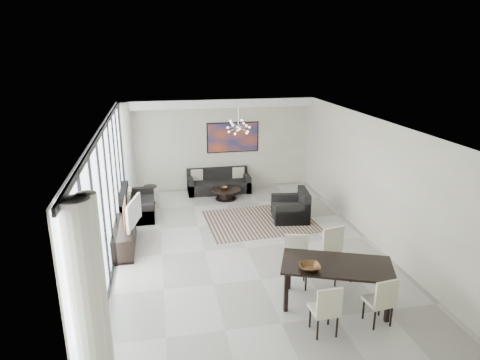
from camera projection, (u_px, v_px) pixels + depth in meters
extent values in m
cube|color=#A8A39B|center=(246.00, 247.00, 9.87)|extent=(6.00, 9.00, 0.02)
cube|color=white|center=(247.00, 123.00, 9.01)|extent=(6.00, 9.00, 0.02)
cube|color=beige|center=(217.00, 144.00, 13.64)|extent=(6.00, 0.02, 2.90)
cube|color=beige|center=(322.00, 302.00, 5.24)|extent=(6.00, 0.02, 2.90)
cube|color=beige|center=(371.00, 180.00, 9.99)|extent=(0.02, 9.00, 2.90)
cube|color=silver|center=(107.00, 197.00, 8.89)|extent=(0.01, 8.95, 2.85)
cube|color=black|center=(102.00, 130.00, 8.48)|extent=(0.04, 8.95, 0.10)
cube|color=black|center=(115.00, 258.00, 9.33)|extent=(0.04, 8.95, 0.06)
cube|color=black|center=(77.00, 307.00, 5.16)|extent=(0.04, 0.05, 2.88)
cube|color=black|center=(89.00, 266.00, 6.09)|extent=(0.04, 0.05, 2.88)
cube|color=black|center=(97.00, 237.00, 7.03)|extent=(0.04, 0.05, 2.88)
cube|color=black|center=(104.00, 214.00, 7.96)|extent=(0.04, 0.05, 2.88)
cube|color=black|center=(109.00, 197.00, 8.90)|extent=(0.04, 0.05, 2.88)
cube|color=black|center=(113.00, 182.00, 9.83)|extent=(0.04, 0.05, 2.88)
cube|color=black|center=(116.00, 170.00, 10.77)|extent=(0.04, 0.05, 2.88)
cube|color=black|center=(119.00, 160.00, 11.70)|extent=(0.04, 0.05, 2.88)
cube|color=black|center=(121.00, 152.00, 12.64)|extent=(0.04, 0.05, 2.88)
cylinder|color=beige|center=(88.00, 313.00, 5.04)|extent=(0.36, 0.36, 2.85)
cylinder|color=beige|center=(127.00, 150.00, 12.81)|extent=(0.36, 0.36, 2.85)
cube|color=white|center=(218.00, 103.00, 13.07)|extent=(5.98, 0.40, 0.26)
cube|color=#B84419|center=(233.00, 137.00, 13.65)|extent=(1.68, 0.04, 0.98)
cylinder|color=silver|center=(238.00, 117.00, 11.48)|extent=(0.02, 0.02, 0.55)
sphere|color=silver|center=(238.00, 127.00, 11.56)|extent=(0.12, 0.12, 0.12)
cube|color=black|center=(260.00, 221.00, 11.35)|extent=(2.90, 2.29, 0.01)
cylinder|color=black|center=(226.00, 190.00, 12.90)|extent=(0.90, 0.90, 0.04)
cylinder|color=black|center=(226.00, 195.00, 12.95)|extent=(0.40, 0.40, 0.28)
cylinder|color=black|center=(226.00, 199.00, 12.98)|extent=(0.63, 0.63, 0.03)
imported|color=brown|center=(224.00, 188.00, 12.87)|extent=(0.24, 0.24, 0.07)
cube|color=black|center=(219.00, 186.00, 13.58)|extent=(1.96, 0.80, 0.36)
cube|color=black|center=(217.00, 173.00, 13.77)|extent=(1.96, 0.16, 0.36)
cube|color=black|center=(190.00, 186.00, 13.39)|extent=(0.16, 0.80, 0.52)
cube|color=black|center=(247.00, 182.00, 13.72)|extent=(0.16, 0.80, 0.52)
cube|color=black|center=(138.00, 208.00, 11.70)|extent=(0.87, 1.56, 0.39)
cube|color=black|center=(124.00, 196.00, 11.52)|extent=(0.17, 1.56, 0.39)
cube|color=black|center=(137.00, 215.00, 11.03)|extent=(0.87, 0.17, 0.56)
cube|color=black|center=(139.00, 197.00, 12.32)|extent=(0.87, 0.17, 0.56)
cube|color=black|center=(290.00, 212.00, 11.42)|extent=(1.03, 1.07, 0.40)
cube|color=black|center=(304.00, 198.00, 11.31)|extent=(0.31, 0.97, 0.40)
cube|color=black|center=(288.00, 204.00, 11.76)|extent=(0.92, 0.31, 0.58)
cube|color=black|center=(293.00, 215.00, 11.02)|extent=(0.92, 0.31, 0.58)
cylinder|color=black|center=(150.00, 187.00, 12.50)|extent=(0.39, 0.39, 0.04)
cylinder|color=black|center=(151.00, 195.00, 12.58)|extent=(0.06, 0.06, 0.49)
cylinder|color=black|center=(151.00, 203.00, 12.65)|extent=(0.27, 0.27, 0.03)
cube|color=black|center=(124.00, 237.00, 9.79)|extent=(0.48, 1.72, 0.54)
imported|color=gray|center=(129.00, 212.00, 9.68)|extent=(0.37, 1.07, 0.61)
cube|color=black|center=(337.00, 265.00, 7.49)|extent=(2.13, 1.59, 0.04)
cube|color=black|center=(286.00, 292.00, 7.40)|extent=(0.07, 0.07, 0.76)
cube|color=black|center=(289.00, 271.00, 8.10)|extent=(0.07, 0.07, 0.76)
cube|color=black|center=(388.00, 302.00, 7.12)|extent=(0.07, 0.07, 0.76)
cube|color=black|center=(382.00, 279.00, 7.82)|extent=(0.07, 0.07, 0.76)
cube|color=beige|center=(324.00, 310.00, 6.84)|extent=(0.42, 0.42, 0.05)
cube|color=beige|center=(330.00, 303.00, 6.60)|extent=(0.42, 0.05, 0.51)
cylinder|color=black|center=(310.00, 317.00, 7.03)|extent=(0.04, 0.04, 0.39)
cylinder|color=black|center=(337.00, 327.00, 6.79)|extent=(0.04, 0.04, 0.39)
cube|color=beige|center=(378.00, 301.00, 7.08)|extent=(0.45, 0.45, 0.05)
cube|color=beige|center=(386.00, 295.00, 6.85)|extent=(0.41, 0.09, 0.50)
cylinder|color=black|center=(363.00, 309.00, 7.25)|extent=(0.04, 0.04, 0.38)
cylinder|color=black|center=(391.00, 316.00, 7.05)|extent=(0.04, 0.04, 0.38)
cube|color=beige|center=(296.00, 264.00, 8.18)|extent=(0.55, 0.55, 0.06)
cube|color=beige|center=(296.00, 248.00, 8.29)|extent=(0.45, 0.16, 0.55)
cylinder|color=black|center=(306.00, 281.00, 8.08)|extent=(0.04, 0.04, 0.43)
cylinder|color=black|center=(286.00, 271.00, 8.43)|extent=(0.04, 0.04, 0.43)
cube|color=beige|center=(338.00, 258.00, 8.38)|extent=(0.58, 0.58, 0.06)
cube|color=beige|center=(333.00, 241.00, 8.48)|extent=(0.48, 0.16, 0.58)
cylinder|color=black|center=(351.00, 272.00, 8.37)|extent=(0.04, 0.04, 0.45)
cylinder|color=black|center=(324.00, 267.00, 8.55)|extent=(0.04, 0.04, 0.45)
imported|color=brown|center=(310.00, 267.00, 7.30)|extent=(0.40, 0.40, 0.09)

